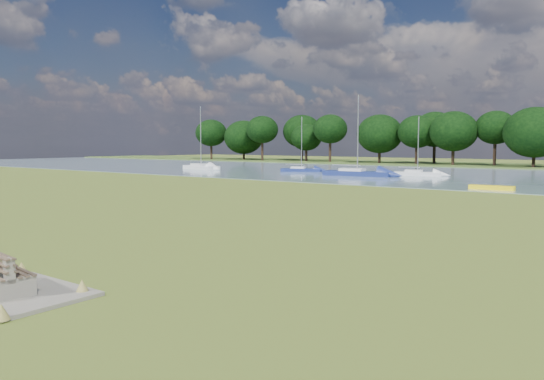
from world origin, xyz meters
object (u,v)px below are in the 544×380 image
Objects in this scene: sailboat_2 at (357,172)px; sailboat_3 at (301,169)px; kayak at (492,188)px; sailboat_5 at (417,172)px; sailboat_6 at (201,166)px.

sailboat_3 is (-9.86, 3.41, -0.10)m from sailboat_2.
kayak is 18.05m from sailboat_5.
sailboat_6 is (-15.05, -3.13, 0.10)m from sailboat_3.
sailboat_2 reaches higher than sailboat_6.
sailboat_5 is 0.75× the size of sailboat_6.
kayak is at bearing -62.32° from sailboat_5.
kayak is 0.48× the size of sailboat_3.
sailboat_2 is at bearing -154.65° from sailboat_5.
kayak is 0.38× the size of sailboat_6.
sailboat_3 is 15.34m from sailboat_5.
sailboat_3 is at bearing 20.11° from sailboat_6.
sailboat_2 reaches higher than sailboat_3.
sailboat_6 is (-24.91, 0.28, -0.00)m from sailboat_2.
sailboat_6 is at bearing 171.94° from sailboat_2.
sailboat_5 is (5.46, 4.25, -0.10)m from sailboat_2.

